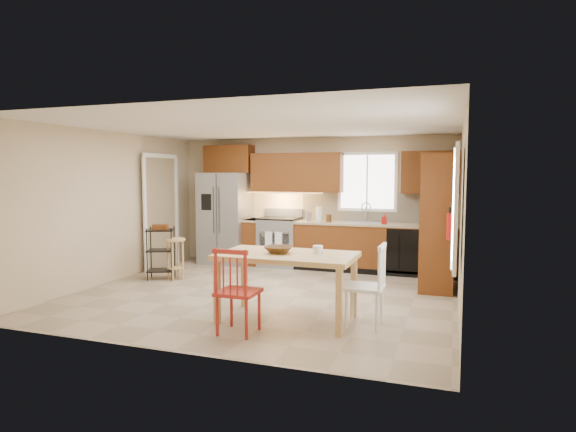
% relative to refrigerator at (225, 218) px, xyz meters
% --- Properties ---
extents(floor, '(5.50, 5.50, 0.00)m').
position_rel_refrigerator_xyz_m(floor, '(1.70, -2.12, -0.91)').
color(floor, gray).
rests_on(floor, ground).
extents(ceiling, '(5.50, 5.00, 0.02)m').
position_rel_refrigerator_xyz_m(ceiling, '(1.70, -2.12, 1.59)').
color(ceiling, silver).
rests_on(ceiling, ground).
extents(wall_back, '(5.50, 0.02, 2.50)m').
position_rel_refrigerator_xyz_m(wall_back, '(1.70, 0.38, 0.34)').
color(wall_back, '#CCB793').
rests_on(wall_back, ground).
extents(wall_front, '(5.50, 0.02, 2.50)m').
position_rel_refrigerator_xyz_m(wall_front, '(1.70, -4.62, 0.34)').
color(wall_front, '#CCB793').
rests_on(wall_front, ground).
extents(wall_left, '(0.02, 5.00, 2.50)m').
position_rel_refrigerator_xyz_m(wall_left, '(-1.05, -2.12, 0.34)').
color(wall_left, '#CCB793').
rests_on(wall_left, ground).
extents(wall_right, '(0.02, 5.00, 2.50)m').
position_rel_refrigerator_xyz_m(wall_right, '(4.45, -2.12, 0.34)').
color(wall_right, '#CCB793').
rests_on(wall_right, ground).
extents(refrigerator, '(0.92, 0.75, 1.82)m').
position_rel_refrigerator_xyz_m(refrigerator, '(0.00, 0.00, 0.00)').
color(refrigerator, gray).
rests_on(refrigerator, floor).
extents(range_stove, '(0.76, 0.63, 0.92)m').
position_rel_refrigerator_xyz_m(range_stove, '(1.15, 0.06, -0.45)').
color(range_stove, gray).
rests_on(range_stove, floor).
extents(base_cabinet_narrow, '(0.30, 0.60, 0.90)m').
position_rel_refrigerator_xyz_m(base_cabinet_narrow, '(0.60, 0.08, -0.46)').
color(base_cabinet_narrow, '#5F3211').
rests_on(base_cabinet_narrow, floor).
extents(base_cabinet_run, '(2.92, 0.60, 0.90)m').
position_rel_refrigerator_xyz_m(base_cabinet_run, '(2.99, 0.08, -0.46)').
color(base_cabinet_run, '#5F3211').
rests_on(base_cabinet_run, floor).
extents(dishwasher, '(0.60, 0.02, 0.78)m').
position_rel_refrigerator_xyz_m(dishwasher, '(3.55, -0.22, -0.46)').
color(dishwasher, black).
rests_on(dishwasher, floor).
extents(backsplash, '(2.92, 0.03, 0.55)m').
position_rel_refrigerator_xyz_m(backsplash, '(2.99, 0.36, 0.27)').
color(backsplash, beige).
rests_on(backsplash, wall_back).
extents(upper_over_fridge, '(1.00, 0.35, 0.55)m').
position_rel_refrigerator_xyz_m(upper_over_fridge, '(0.00, 0.20, 1.19)').
color(upper_over_fridge, '#623410').
rests_on(upper_over_fridge, wall_back).
extents(upper_left_block, '(1.80, 0.35, 0.75)m').
position_rel_refrigerator_xyz_m(upper_left_block, '(1.45, 0.20, 0.92)').
color(upper_left_block, '#623410').
rests_on(upper_left_block, wall_back).
extents(upper_right_block, '(1.00, 0.35, 0.75)m').
position_rel_refrigerator_xyz_m(upper_right_block, '(3.95, 0.20, 0.92)').
color(upper_right_block, '#623410').
rests_on(upper_right_block, wall_back).
extents(window_back, '(1.12, 0.04, 1.12)m').
position_rel_refrigerator_xyz_m(window_back, '(2.80, 0.35, 0.74)').
color(window_back, white).
rests_on(window_back, wall_back).
extents(sink, '(0.62, 0.46, 0.16)m').
position_rel_refrigerator_xyz_m(sink, '(2.80, 0.08, -0.05)').
color(sink, gray).
rests_on(sink, base_cabinet_run).
extents(undercab_glow, '(1.60, 0.30, 0.01)m').
position_rel_refrigerator_xyz_m(undercab_glow, '(1.15, 0.17, 0.52)').
color(undercab_glow, '#FFBF66').
rests_on(undercab_glow, wall_back).
extents(soap_bottle, '(0.09, 0.09, 0.19)m').
position_rel_refrigerator_xyz_m(soap_bottle, '(3.18, -0.02, 0.09)').
color(soap_bottle, '#AC100B').
rests_on(soap_bottle, base_cabinet_run).
extents(paper_towel, '(0.12, 0.12, 0.28)m').
position_rel_refrigerator_xyz_m(paper_towel, '(1.95, 0.03, 0.13)').
color(paper_towel, white).
rests_on(paper_towel, base_cabinet_run).
extents(canister_steel, '(0.11, 0.11, 0.18)m').
position_rel_refrigerator_xyz_m(canister_steel, '(1.75, 0.03, 0.08)').
color(canister_steel, gray).
rests_on(canister_steel, base_cabinet_run).
extents(canister_wood, '(0.10, 0.10, 0.14)m').
position_rel_refrigerator_xyz_m(canister_wood, '(2.15, -0.00, 0.06)').
color(canister_wood, '#4D3014').
rests_on(canister_wood, base_cabinet_run).
extents(pantry, '(0.50, 0.95, 2.10)m').
position_rel_refrigerator_xyz_m(pantry, '(4.13, -0.93, 0.14)').
color(pantry, '#5F3211').
rests_on(pantry, floor).
extents(fire_extinguisher, '(0.12, 0.12, 0.36)m').
position_rel_refrigerator_xyz_m(fire_extinguisher, '(4.33, -1.98, 0.19)').
color(fire_extinguisher, '#AC100B').
rests_on(fire_extinguisher, wall_right).
extents(window_right, '(0.04, 1.02, 1.32)m').
position_rel_refrigerator_xyz_m(window_right, '(4.38, -3.27, 0.54)').
color(window_right, white).
rests_on(window_right, wall_right).
extents(doorway, '(0.04, 0.95, 2.10)m').
position_rel_refrigerator_xyz_m(doorway, '(-0.97, -0.82, 0.14)').
color(doorway, '#8C7A59').
rests_on(doorway, wall_left).
extents(dining_table, '(1.68, 0.95, 0.81)m').
position_rel_refrigerator_xyz_m(dining_table, '(2.44, -3.22, -0.50)').
color(dining_table, tan).
rests_on(dining_table, floor).
extents(chair_red, '(0.46, 0.46, 0.98)m').
position_rel_refrigerator_xyz_m(chair_red, '(2.09, -3.87, -0.42)').
color(chair_red, maroon).
rests_on(chair_red, floor).
extents(chair_white, '(0.46, 0.46, 0.98)m').
position_rel_refrigerator_xyz_m(chair_white, '(3.39, -3.17, -0.42)').
color(chair_white, white).
rests_on(chair_white, floor).
extents(table_bowl, '(0.34, 0.34, 0.08)m').
position_rel_refrigerator_xyz_m(table_bowl, '(2.34, -3.22, -0.09)').
color(table_bowl, '#4D3014').
rests_on(table_bowl, dining_table).
extents(table_jar, '(0.13, 0.13, 0.15)m').
position_rel_refrigerator_xyz_m(table_jar, '(2.81, -3.11, -0.05)').
color(table_jar, white).
rests_on(table_jar, dining_table).
extents(bar_stool, '(0.44, 0.44, 0.71)m').
position_rel_refrigerator_xyz_m(bar_stool, '(-0.10, -1.69, -0.56)').
color(bar_stool, tan).
rests_on(bar_stool, floor).
extents(utility_cart, '(0.55, 0.49, 0.89)m').
position_rel_refrigerator_xyz_m(utility_cart, '(-0.36, -1.73, -0.46)').
color(utility_cart, black).
rests_on(utility_cart, floor).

